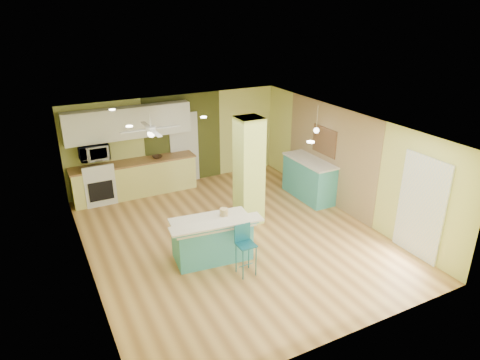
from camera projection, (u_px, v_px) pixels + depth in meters
name	position (u px, v px, depth m)	size (l,w,h in m)	color
floor	(233.00, 237.00, 9.40)	(6.00, 7.00, 0.01)	#956334
ceiling	(233.00, 126.00, 8.44)	(6.00, 7.00, 0.01)	white
wall_back	(177.00, 140.00, 11.80)	(6.00, 0.01, 2.50)	#D6DB75
wall_front	(343.00, 271.00, 6.04)	(6.00, 0.01, 2.50)	#D6DB75
wall_left	(83.00, 215.00, 7.65)	(0.01, 7.00, 2.50)	#D6DB75
wall_right	(346.00, 162.00, 10.19)	(0.01, 7.00, 2.50)	#D6DB75
wood_panel	(329.00, 155.00, 10.68)	(0.02, 3.40, 2.50)	#907352
olive_accent	(184.00, 139.00, 11.87)	(2.20, 0.02, 2.50)	#42471C
interior_door	(184.00, 148.00, 11.94)	(0.82, 0.05, 2.00)	silver
french_door	(421.00, 208.00, 8.37)	(0.04, 1.08, 2.10)	white
column	(249.00, 172.00, 9.60)	(0.55, 0.55, 2.50)	#CADC65
kitchen_run	(135.00, 178.00, 11.29)	(3.25, 0.63, 0.94)	#E2DF76
stove	(99.00, 185.00, 10.89)	(0.76, 0.66, 1.08)	white
upper_cabinets	(129.00, 123.00, 10.82)	(3.20, 0.34, 0.80)	white
microwave	(94.00, 152.00, 10.55)	(0.70, 0.48, 0.39)	white
ceiling_fan	(151.00, 129.00, 9.78)	(1.41, 1.41, 0.61)	white
pendant_lamp	(316.00, 130.00, 10.41)	(0.14, 0.14, 0.69)	white
wall_decor	(324.00, 141.00, 10.72)	(0.03, 0.90, 0.70)	brown
peninsula	(212.00, 239.00, 8.46)	(1.81, 1.12, 0.95)	teal
bar_stool	(244.00, 242.00, 7.92)	(0.33, 0.33, 0.99)	#1B647C
side_counter	(310.00, 178.00, 11.13)	(0.69, 1.63, 1.05)	teal
fruit_bowl	(157.00, 157.00, 11.35)	(0.26, 0.26, 0.06)	#392617
canister	(224.00, 212.00, 8.51)	(0.17, 0.17, 0.15)	gold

